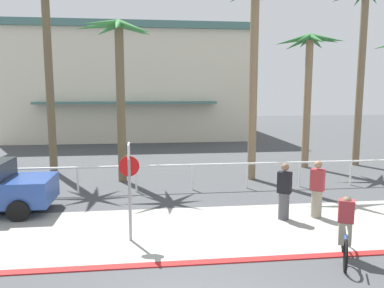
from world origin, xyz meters
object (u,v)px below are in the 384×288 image
(palm_tree_3, at_px, (255,40))
(palm_tree_4, at_px, (309,66))
(cyclist_blue_0, at_px, (345,230))
(pedestrian_1, at_px, (317,191))
(palm_tree_1, at_px, (46,25))
(palm_tree_5, at_px, (363,30))
(stop_sign_bike_lane, at_px, (129,178))
(palm_tree_2, at_px, (119,58))
(pedestrian_0, at_px, (284,194))

(palm_tree_3, height_order, palm_tree_4, palm_tree_3)
(cyclist_blue_0, height_order, pedestrian_1, pedestrian_1)
(palm_tree_1, bearing_deg, palm_tree_5, 0.09)
(stop_sign_bike_lane, distance_m, cyclist_blue_0, 5.32)
(palm_tree_1, bearing_deg, palm_tree_2, -32.68)
(palm_tree_2, bearing_deg, palm_tree_5, 10.37)
(palm_tree_4, bearing_deg, palm_tree_1, 178.81)
(palm_tree_4, relative_size, pedestrian_0, 3.82)
(palm_tree_1, distance_m, palm_tree_4, 12.52)
(stop_sign_bike_lane, xyz_separation_m, palm_tree_3, (5.02, 6.36, 4.31))
(pedestrian_0, bearing_deg, pedestrian_1, 3.21)
(palm_tree_1, bearing_deg, palm_tree_3, -14.99)
(palm_tree_4, xyz_separation_m, pedestrian_1, (-2.82, -7.34, -4.24))
(stop_sign_bike_lane, relative_size, pedestrian_1, 1.44)
(palm_tree_1, relative_size, palm_tree_5, 1.01)
(cyclist_blue_0, relative_size, pedestrian_0, 0.96)
(palm_tree_1, relative_size, palm_tree_4, 1.37)
(palm_tree_2, distance_m, palm_tree_5, 12.20)
(cyclist_blue_0, bearing_deg, palm_tree_2, 124.21)
(palm_tree_4, height_order, cyclist_blue_0, palm_tree_4)
(palm_tree_4, distance_m, pedestrian_0, 9.38)
(palm_tree_2, bearing_deg, palm_tree_3, -2.65)
(palm_tree_1, bearing_deg, pedestrian_1, -38.43)
(stop_sign_bike_lane, xyz_separation_m, pedestrian_1, (5.59, 1.17, -0.85))
(stop_sign_bike_lane, relative_size, palm_tree_4, 0.39)
(palm_tree_5, height_order, pedestrian_0, palm_tree_5)
(palm_tree_3, distance_m, palm_tree_5, 6.75)
(palm_tree_2, height_order, palm_tree_4, palm_tree_2)
(stop_sign_bike_lane, xyz_separation_m, palm_tree_1, (-3.99, 8.77, 5.13))
(stop_sign_bike_lane, bearing_deg, pedestrian_0, 13.80)
(palm_tree_3, relative_size, palm_tree_4, 1.26)
(stop_sign_bike_lane, bearing_deg, palm_tree_1, 114.46)
(palm_tree_5, height_order, pedestrian_1, palm_tree_5)
(palm_tree_2, relative_size, pedestrian_1, 3.78)
(stop_sign_bike_lane, height_order, palm_tree_4, palm_tree_4)
(palm_tree_4, bearing_deg, pedestrian_1, -110.99)
(palm_tree_3, bearing_deg, palm_tree_2, 177.35)
(stop_sign_bike_lane, bearing_deg, palm_tree_3, 51.67)
(palm_tree_1, distance_m, palm_tree_5, 15.25)
(palm_tree_2, bearing_deg, stop_sign_bike_lane, -84.53)
(palm_tree_5, xyz_separation_m, cyclist_blue_0, (-6.29, -10.42, -6.15))
(palm_tree_3, distance_m, pedestrian_1, 7.33)
(palm_tree_1, height_order, palm_tree_2, palm_tree_1)
(cyclist_blue_0, bearing_deg, palm_tree_5, 58.87)
(palm_tree_1, height_order, pedestrian_1, palm_tree_1)
(pedestrian_0, distance_m, pedestrian_1, 1.06)
(palm_tree_4, bearing_deg, stop_sign_bike_lane, -134.64)
(palm_tree_1, distance_m, pedestrian_1, 13.60)
(palm_tree_2, height_order, cyclist_blue_0, palm_tree_2)
(stop_sign_bike_lane, bearing_deg, cyclist_blue_0, -18.10)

